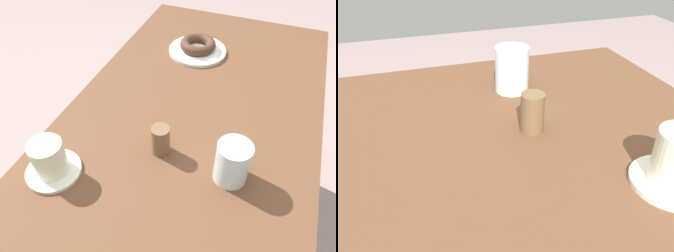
% 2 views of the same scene
% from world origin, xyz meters
% --- Properties ---
extents(table, '(1.17, 0.68, 0.73)m').
position_xyz_m(table, '(0.00, 0.00, 0.64)').
color(table, brown).
rests_on(table, ground_plane).
extents(water_glass, '(0.08, 0.08, 0.10)m').
position_xyz_m(water_glass, '(0.21, 0.15, 0.78)').
color(water_glass, silver).
rests_on(water_glass, table).
extents(sugar_jar, '(0.04, 0.04, 0.08)m').
position_xyz_m(sugar_jar, '(0.20, -0.03, 0.76)').
color(sugar_jar, brown).
rests_on(sugar_jar, table).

